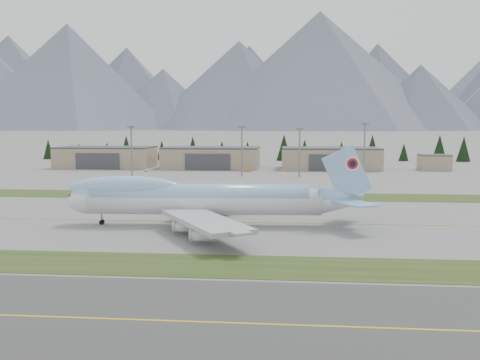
# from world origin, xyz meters

# --- Properties ---
(ground) EXTENTS (7000.00, 7000.00, 0.00)m
(ground) POSITION_xyz_m (0.00, 0.00, 0.00)
(ground) COLOR slate
(ground) RESTS_ON ground
(grass_strip_near) EXTENTS (400.00, 14.00, 0.08)m
(grass_strip_near) POSITION_xyz_m (0.00, -38.00, 0.00)
(grass_strip_near) COLOR #253F16
(grass_strip_near) RESTS_ON ground
(grass_strip_far) EXTENTS (400.00, 18.00, 0.08)m
(grass_strip_far) POSITION_xyz_m (0.00, 45.00, 0.00)
(grass_strip_far) COLOR #253F16
(grass_strip_far) RESTS_ON ground
(asphalt_taxiway) EXTENTS (400.00, 32.00, 0.04)m
(asphalt_taxiway) POSITION_xyz_m (0.00, -62.00, 0.00)
(asphalt_taxiway) COLOR #363636
(asphalt_taxiway) RESTS_ON ground
(taxiway_line_main) EXTENTS (400.00, 0.40, 0.02)m
(taxiway_line_main) POSITION_xyz_m (0.00, 0.00, 0.00)
(taxiway_line_main) COLOR gold
(taxiway_line_main) RESTS_ON ground
(taxiway_line_near) EXTENTS (400.00, 0.40, 0.02)m
(taxiway_line_near) POSITION_xyz_m (0.00, -62.00, 0.00)
(taxiway_line_near) COLOR gold
(taxiway_line_near) RESTS_ON ground
(boeing_747_freighter) EXTENTS (67.46, 58.39, 17.83)m
(boeing_747_freighter) POSITION_xyz_m (5.16, -4.24, 5.88)
(boeing_747_freighter) COLOR silver
(boeing_747_freighter) RESTS_ON ground
(hangar_left) EXTENTS (48.00, 26.60, 10.80)m
(hangar_left) POSITION_xyz_m (-70.00, 149.90, 5.39)
(hangar_left) COLOR tan
(hangar_left) RESTS_ON ground
(hangar_center) EXTENTS (48.00, 26.60, 10.80)m
(hangar_center) POSITION_xyz_m (-15.00, 149.90, 5.39)
(hangar_center) COLOR tan
(hangar_center) RESTS_ON ground
(hangar_right) EXTENTS (48.00, 26.60, 10.80)m
(hangar_right) POSITION_xyz_m (45.00, 149.90, 5.39)
(hangar_right) COLOR tan
(hangar_right) RESTS_ON ground
(control_shed) EXTENTS (14.00, 12.00, 7.60)m
(control_shed) POSITION_xyz_m (95.00, 148.00, 3.80)
(control_shed) COLOR tan
(control_shed) RESTS_ON ground
(floodlight_masts) EXTENTS (102.28, 5.24, 22.83)m
(floodlight_masts) POSITION_xyz_m (11.63, 107.18, 15.23)
(floodlight_masts) COLOR slate
(floodlight_masts) RESTS_ON ground
(service_vehicle_a) EXTENTS (1.98, 3.76, 1.22)m
(service_vehicle_a) POSITION_xyz_m (-42.91, 128.08, 0.00)
(service_vehicle_a) COLOR white
(service_vehicle_a) RESTS_ON ground
(service_vehicle_b) EXTENTS (4.15, 1.78, 1.33)m
(service_vehicle_b) POSITION_xyz_m (4.97, 131.18, 0.00)
(service_vehicle_b) COLOR #AD8C2B
(service_vehicle_b) RESTS_ON ground
(service_vehicle_c) EXTENTS (2.88, 4.99, 1.36)m
(service_vehicle_c) POSITION_xyz_m (57.58, 132.31, 0.00)
(service_vehicle_c) COLOR #B9BABE
(service_vehicle_c) RESTS_ON ground
(conifer_belt) EXTENTS (266.69, 16.39, 16.39)m
(conifer_belt) POSITION_xyz_m (15.27, 212.07, 7.16)
(conifer_belt) COLOR black
(conifer_belt) RESTS_ON ground
(mountain_ridge_front) EXTENTS (4356.89, 1212.83, 528.94)m
(mountain_ridge_front) POSITION_xyz_m (73.70, 2231.70, 231.16)
(mountain_ridge_front) COLOR #45505D
(mountain_ridge_front) RESTS_ON ground
(mountain_ridge_rear) EXTENTS (4568.12, 1073.45, 536.72)m
(mountain_ridge_rear) POSITION_xyz_m (210.68, 2900.00, 260.99)
(mountain_ridge_rear) COLOR #45505D
(mountain_ridge_rear) RESTS_ON ground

